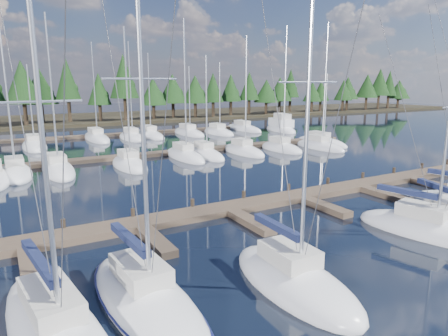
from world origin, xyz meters
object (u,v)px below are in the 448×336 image
front_sailboat_2 (294,280)px  front_sailboat_3 (428,230)px  main_dock (303,198)px  front_sailboat_0 (57,334)px  motor_yacht_right (281,128)px  front_sailboat_1 (146,299)px

front_sailboat_2 → front_sailboat_3: bearing=4.9°
main_dock → front_sailboat_0: 19.53m
front_sailboat_0 → motor_yacht_right: front_sailboat_0 is taller
front_sailboat_0 → front_sailboat_3: bearing=-0.3°
main_dock → front_sailboat_3: size_ratio=3.38×
main_dock → front_sailboat_2: 12.68m
front_sailboat_3 → front_sailboat_0: bearing=179.7°
front_sailboat_2 → front_sailboat_3: front_sailboat_2 is taller
front_sailboat_0 → motor_yacht_right: bearing=45.6°
front_sailboat_1 → front_sailboat_3: 16.19m
main_dock → front_sailboat_1: front_sailboat_1 is taller
front_sailboat_1 → main_dock: bearing=28.3°
front_sailboat_0 → front_sailboat_2: 9.17m
front_sailboat_1 → front_sailboat_3: (16.18, -0.77, -0.00)m
front_sailboat_1 → front_sailboat_2: bearing=-15.6°
front_sailboat_1 → front_sailboat_3: front_sailboat_1 is taller
front_sailboat_1 → front_sailboat_3: size_ratio=1.19×
main_dock → motor_yacht_right: size_ratio=4.17×
front_sailboat_0 → motor_yacht_right: (42.50, 43.41, 0.26)m
front_sailboat_2 → motor_yacht_right: bearing=53.1°
front_sailboat_0 → motor_yacht_right: size_ratio=1.36×
main_dock → motor_yacht_right: 42.94m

